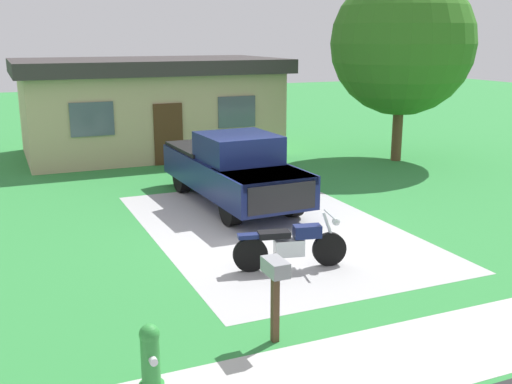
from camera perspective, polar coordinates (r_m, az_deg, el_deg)
ground_plane at (r=14.11m, az=1.51°, el=-3.45°), size 80.00×80.00×0.00m
driveway_pad at (r=14.11m, az=1.51°, el=-3.44°), size 5.41×8.33×0.01m
sidewalk_strip at (r=9.42m, az=17.44°, el=-13.59°), size 36.00×1.80×0.01m
motorcycle at (r=11.64m, az=3.31°, el=-4.94°), size 2.19×0.81×1.09m
pickup_truck at (r=16.11m, az=-2.31°, el=2.32°), size 2.22×5.70×1.90m
fire_hydrant at (r=8.01m, az=-9.83°, el=-14.93°), size 0.32×0.40×0.87m
mailbox at (r=8.75m, az=1.81°, el=-8.07°), size 0.26×0.48×1.26m
shade_tree at (r=22.02m, az=13.50°, el=13.32°), size 4.90×4.90×6.52m
neighbor_house at (r=23.50m, az=-9.89°, el=7.99°), size 9.60×5.60×3.50m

